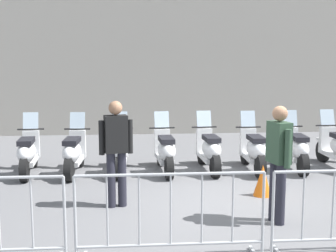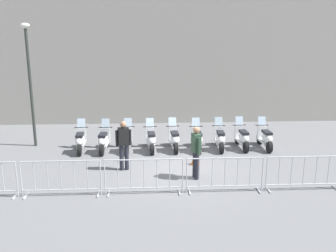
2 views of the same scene
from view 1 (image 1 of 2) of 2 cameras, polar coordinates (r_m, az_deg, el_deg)
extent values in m
plane|color=slate|center=(7.77, 7.94, -9.69)|extent=(120.00, 120.00, 0.00)
cylinder|color=black|center=(10.65, -16.31, -3.63)|extent=(0.24, 0.50, 0.48)
cylinder|color=black|center=(9.45, -17.32, -5.19)|extent=(0.24, 0.50, 0.48)
cube|color=white|center=(10.04, -16.80, -4.14)|extent=(0.46, 0.91, 0.10)
ellipsoid|color=white|center=(9.72, -17.09, -3.12)|extent=(0.53, 0.90, 0.40)
cube|color=black|center=(9.71, -17.12, -1.81)|extent=(0.40, 0.65, 0.10)
cube|color=white|center=(10.41, -16.52, -2.17)|extent=(0.36, 0.21, 0.60)
cylinder|color=black|center=(10.35, -16.60, -0.38)|extent=(0.55, 0.16, 0.04)
cube|color=silver|center=(10.38, -16.60, 0.64)|extent=(0.34, 0.21, 0.35)
cube|color=white|center=(10.60, -16.37, -2.20)|extent=(0.26, 0.36, 0.06)
cylinder|color=black|center=(10.44, -10.87, -3.67)|extent=(0.19, 0.49, 0.48)
cylinder|color=black|center=(9.25, -12.12, -5.28)|extent=(0.19, 0.49, 0.48)
cube|color=white|center=(9.84, -11.46, -4.20)|extent=(0.36, 0.89, 0.10)
ellipsoid|color=white|center=(9.52, -11.80, -3.16)|extent=(0.44, 0.87, 0.40)
cube|color=black|center=(9.51, -11.80, -1.82)|extent=(0.34, 0.62, 0.10)
cube|color=white|center=(10.20, -11.09, -2.19)|extent=(0.35, 0.17, 0.60)
cylinder|color=black|center=(10.15, -11.14, -0.36)|extent=(0.56, 0.09, 0.04)
cube|color=silver|center=(10.17, -11.12, 0.69)|extent=(0.33, 0.17, 0.35)
cube|color=white|center=(10.39, -10.91, -2.22)|extent=(0.23, 0.34, 0.06)
cylinder|color=black|center=(10.43, -5.86, -3.58)|extent=(0.21, 0.50, 0.48)
cylinder|color=black|center=(9.22, -6.03, -5.18)|extent=(0.21, 0.50, 0.48)
cube|color=white|center=(9.82, -5.94, -4.10)|extent=(0.41, 0.90, 0.10)
ellipsoid|color=white|center=(9.49, -6.01, -3.06)|extent=(0.48, 0.88, 0.40)
cube|color=black|center=(9.48, -6.02, -1.72)|extent=(0.37, 0.64, 0.10)
cube|color=white|center=(10.19, -5.91, -2.09)|extent=(0.36, 0.19, 0.60)
cylinder|color=black|center=(10.13, -5.94, -0.26)|extent=(0.56, 0.12, 0.04)
cube|color=silver|center=(10.16, -5.94, 0.79)|extent=(0.34, 0.19, 0.35)
cube|color=white|center=(10.38, -5.88, -2.12)|extent=(0.25, 0.35, 0.06)
cylinder|color=black|center=(10.41, -0.89, -3.56)|extent=(0.24, 0.50, 0.48)
cylinder|color=black|center=(9.21, 0.12, -5.16)|extent=(0.24, 0.50, 0.48)
cube|color=white|center=(9.80, -0.41, -4.08)|extent=(0.46, 0.91, 0.10)
ellipsoid|color=white|center=(9.48, -0.18, -3.03)|extent=(0.53, 0.90, 0.40)
cube|color=black|center=(9.47, -0.21, -1.69)|extent=(0.40, 0.65, 0.10)
cube|color=white|center=(10.17, -0.75, -2.07)|extent=(0.36, 0.21, 0.60)
cylinder|color=black|center=(10.11, -0.76, -0.23)|extent=(0.55, 0.16, 0.04)
cube|color=silver|center=(10.13, -0.80, 0.82)|extent=(0.34, 0.21, 0.35)
cube|color=white|center=(10.35, -0.89, -2.10)|extent=(0.26, 0.36, 0.06)
cylinder|color=black|center=(10.56, 4.23, -3.41)|extent=(0.24, 0.50, 0.48)
cylinder|color=black|center=(9.38, 5.86, -4.95)|extent=(0.24, 0.50, 0.48)
cube|color=white|center=(9.96, 5.00, -3.91)|extent=(0.46, 0.91, 0.10)
ellipsoid|color=white|center=(9.64, 5.39, -2.87)|extent=(0.53, 0.90, 0.40)
cube|color=black|center=(9.63, 5.37, -1.55)|extent=(0.40, 0.65, 0.10)
cube|color=white|center=(10.32, 4.47, -1.93)|extent=(0.36, 0.21, 0.60)
cylinder|color=black|center=(10.27, 4.49, -0.12)|extent=(0.55, 0.15, 0.04)
cube|color=silver|center=(10.29, 4.44, 0.91)|extent=(0.34, 0.20, 0.35)
cube|color=white|center=(10.51, 4.25, -1.97)|extent=(0.26, 0.36, 0.06)
cylinder|color=black|center=(10.67, 9.55, -3.38)|extent=(0.21, 0.50, 0.48)
cylinder|color=black|center=(9.50, 11.32, -4.90)|extent=(0.21, 0.50, 0.48)
cube|color=white|center=(10.08, 10.39, -3.87)|extent=(0.40, 0.90, 0.10)
ellipsoid|color=white|center=(9.76, 10.83, -2.84)|extent=(0.48, 0.88, 0.40)
cube|color=black|center=(9.75, 10.82, -1.54)|extent=(0.36, 0.63, 0.10)
cube|color=white|center=(10.44, 9.83, -1.92)|extent=(0.36, 0.19, 0.60)
cylinder|color=black|center=(10.38, 9.88, -0.13)|extent=(0.56, 0.12, 0.04)
cube|color=silver|center=(10.40, 9.84, 0.89)|extent=(0.34, 0.18, 0.35)
cube|color=white|center=(10.62, 9.58, -1.95)|extent=(0.24, 0.35, 0.06)
cylinder|color=black|center=(11.00, 14.44, -3.18)|extent=(0.18, 0.49, 0.48)
cylinder|color=black|center=(9.83, 16.34, -4.62)|extent=(0.18, 0.49, 0.48)
cube|color=white|center=(10.40, 15.35, -3.65)|extent=(0.36, 0.89, 0.10)
ellipsoid|color=white|center=(10.10, 15.84, -2.64)|extent=(0.43, 0.87, 0.40)
cube|color=black|center=(10.09, 15.84, -1.38)|extent=(0.33, 0.62, 0.10)
cube|color=white|center=(10.76, 14.77, -1.76)|extent=(0.35, 0.17, 0.60)
cylinder|color=black|center=(10.71, 14.83, -0.02)|extent=(0.56, 0.09, 0.04)
cube|color=silver|center=(10.73, 14.80, 0.97)|extent=(0.33, 0.17, 0.35)
cube|color=white|center=(10.95, 14.50, -1.79)|extent=(0.23, 0.34, 0.06)
cylinder|color=black|center=(11.37, 18.57, -2.97)|extent=(0.22, 0.50, 0.48)
cube|color=white|center=(10.82, 19.95, -3.40)|extent=(0.43, 0.90, 0.10)
cube|color=white|center=(11.15, 19.04, -1.60)|extent=(0.36, 0.20, 0.60)
cylinder|color=black|center=(11.10, 19.12, 0.08)|extent=(0.56, 0.14, 0.04)
cube|color=silver|center=(11.12, 19.06, 1.04)|extent=(0.34, 0.20, 0.35)
cube|color=white|center=(11.32, 18.63, -1.63)|extent=(0.25, 0.35, 0.06)
cylinder|color=#B2B5B7|center=(5.65, -12.63, -11.26)|extent=(0.04, 0.04, 1.05)
cylinder|color=#B2B5B7|center=(5.68, -16.47, -10.32)|extent=(0.02, 0.02, 0.87)
cylinder|color=#B2B5B7|center=(5.63, -11.40, -11.27)|extent=(0.04, 0.04, 1.05)
cylinder|color=#B2B5B7|center=(5.81, 11.66, -10.65)|extent=(0.04, 0.04, 1.05)
cylinder|color=#B2B5B7|center=(5.45, 0.33, -5.98)|extent=(2.23, 0.38, 0.04)
cylinder|color=#B2B5B7|center=(5.73, 0.33, -14.42)|extent=(2.23, 0.38, 0.04)
cylinder|color=#B2B5B7|center=(5.57, -7.52, -10.42)|extent=(0.02, 0.02, 0.87)
cylinder|color=#B2B5B7|center=(5.56, -3.59, -10.39)|extent=(0.02, 0.02, 0.87)
cylinder|color=#B2B5B7|center=(5.58, 0.33, -10.31)|extent=(0.02, 0.02, 0.87)
cylinder|color=#B2B5B7|center=(5.62, 4.21, -10.18)|extent=(0.02, 0.02, 0.87)
cylinder|color=#B2B5B7|center=(5.69, 8.00, -10.01)|extent=(0.02, 0.02, 0.87)
cylinder|color=#B2B5B7|center=(5.84, 12.81, -10.57)|extent=(0.04, 0.04, 1.05)
cylinder|color=#B2B5B7|center=(5.94, 16.35, -9.49)|extent=(0.02, 0.02, 0.87)
cylinder|color=#B2B5B7|center=(6.08, 19.70, -9.23)|extent=(0.02, 0.02, 0.87)
cylinder|color=#23232D|center=(6.93, 13.73, -8.22)|extent=(0.14, 0.14, 0.90)
cylinder|color=#23232D|center=(7.07, 12.95, -7.84)|extent=(0.14, 0.14, 0.90)
cube|color=#2D4733|center=(6.83, 13.55, -1.98)|extent=(0.34, 0.42, 0.60)
sphere|color=#9E7051|center=(6.77, 13.67, 1.52)|extent=(0.22, 0.22, 0.22)
cylinder|color=#2D4733|center=(6.65, 14.58, -2.74)|extent=(0.09, 0.09, 0.55)
cylinder|color=#2D4733|center=(7.03, 12.54, -2.06)|extent=(0.09, 0.09, 0.55)
cylinder|color=#23232D|center=(7.55, -7.04, -6.64)|extent=(0.14, 0.14, 0.90)
cylinder|color=#23232D|center=(7.58, -5.69, -6.56)|extent=(0.14, 0.14, 0.90)
cube|color=black|center=(7.41, -6.46, -0.99)|extent=(0.41, 0.33, 0.60)
sphere|color=#9E7051|center=(7.35, -6.51, 2.24)|extent=(0.22, 0.22, 0.22)
cylinder|color=black|center=(7.38, -8.21, -1.45)|extent=(0.09, 0.09, 0.55)
cylinder|color=black|center=(7.46, -4.71, -1.29)|extent=(0.09, 0.09, 0.55)
cone|color=orange|center=(8.31, 11.61, -6.60)|extent=(0.32, 0.32, 0.55)
camera|label=2|loc=(4.98, 168.42, 15.11)|focal=38.35mm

